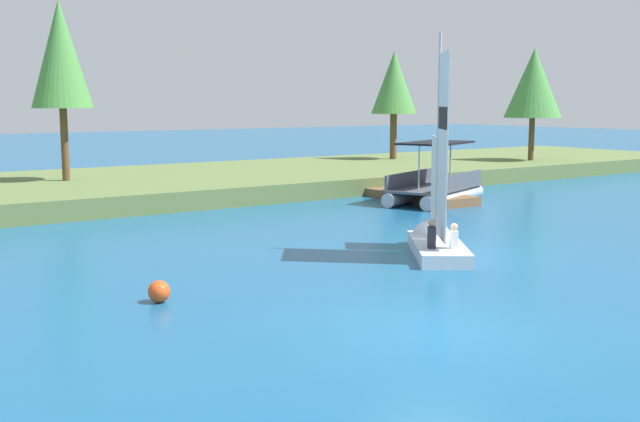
{
  "coord_description": "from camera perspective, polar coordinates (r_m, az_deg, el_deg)",
  "views": [
    {
      "loc": [
        -9.8,
        -10.27,
        4.28
      ],
      "look_at": [
        2.49,
        7.45,
        1.2
      ],
      "focal_mm": 42.88,
      "sensor_mm": 36.0,
      "label": 1
    }
  ],
  "objects": [
    {
      "name": "ground_plane",
      "position": [
        14.83,
        8.63,
        -8.74
      ],
      "size": [
        200.0,
        200.0,
        0.0
      ],
      "primitive_type": "plane",
      "color": "#195684"
    },
    {
      "name": "shore_bank",
      "position": [
        35.54,
        -18.52,
        1.44
      ],
      "size": [
        80.0,
        13.13,
        0.81
      ],
      "primitive_type": "cube",
      "color": "#5B703D",
      "rests_on": "ground"
    },
    {
      "name": "shoreline_tree_midleft",
      "position": [
        35.82,
        -18.8,
        10.97
      ],
      "size": [
        2.64,
        2.64,
        7.89
      ],
      "color": "brown",
      "rests_on": "shore_bank"
    },
    {
      "name": "shoreline_tree_centre",
      "position": [
        47.25,
        5.55,
        9.46
      ],
      "size": [
        2.76,
        2.76,
        6.54
      ],
      "color": "brown",
      "rests_on": "shore_bank"
    },
    {
      "name": "shoreline_tree_midright",
      "position": [
        47.7,
        15.65,
        9.16
      ],
      "size": [
        3.38,
        3.38,
        6.64
      ],
      "color": "brown",
      "rests_on": "shore_bank"
    },
    {
      "name": "wooden_dock",
      "position": [
        33.86,
        7.24,
        1.12
      ],
      "size": [
        1.96,
        5.83,
        0.37
      ],
      "primitive_type": "cube",
      "color": "brown",
      "rests_on": "ground"
    },
    {
      "name": "sailboat",
      "position": [
        22.4,
        8.56,
        -1.67
      ],
      "size": [
        3.62,
        4.34,
        6.61
      ],
      "rotation": [
        0.0,
        0.0,
        0.95
      ],
      "color": "silver",
      "rests_on": "ground"
    },
    {
      "name": "pontoon_boat",
      "position": [
        33.12,
        8.56,
        1.75
      ],
      "size": [
        5.86,
        4.21,
        2.6
      ],
      "rotation": [
        0.0,
        0.0,
        0.39
      ],
      "color": "#B2B2B7",
      "rests_on": "ground"
    },
    {
      "name": "channel_buoy",
      "position": [
        16.88,
        -11.92,
        -5.89
      ],
      "size": [
        0.48,
        0.48,
        0.48
      ],
      "primitive_type": "sphere",
      "color": "#E54C19",
      "rests_on": "ground"
    }
  ]
}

